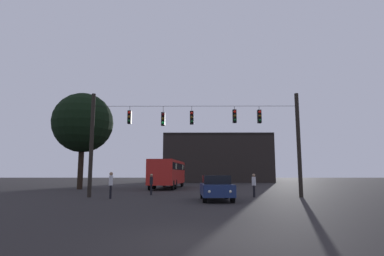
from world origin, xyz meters
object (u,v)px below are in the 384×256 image
pedestrian_crossing_right (111,183)px  tree_left_silhouette (83,123)px  pedestrian_crossing_left (151,183)px  city_bus (168,171)px  pedestrian_crossing_center (254,184)px  car_near_right (216,187)px

pedestrian_crossing_right → tree_left_silhouette: bearing=118.2°
pedestrian_crossing_left → tree_left_silhouette: (-8.52, 8.37, 6.03)m
pedestrian_crossing_right → city_bus: bearing=79.7°
city_bus → pedestrian_crossing_left: bearing=-92.0°
pedestrian_crossing_center → tree_left_silhouette: 20.00m
pedestrian_crossing_center → tree_left_silhouette: size_ratio=0.16×
tree_left_silhouette → pedestrian_crossing_right: bearing=-61.8°
city_bus → car_near_right: size_ratio=2.55×
pedestrian_crossing_left → tree_left_silhouette: tree_left_silhouette is taller
city_bus → car_near_right: 16.27m
city_bus → pedestrian_crossing_center: city_bus is taller
car_near_right → pedestrian_crossing_left: bearing=134.0°
pedestrian_crossing_center → tree_left_silhouette: bearing=147.1°
pedestrian_crossing_center → pedestrian_crossing_left: bearing=165.1°
city_bus → pedestrian_crossing_center: bearing=-61.1°
pedestrian_crossing_right → pedestrian_crossing_left: bearing=57.2°
car_near_right → pedestrian_crossing_center: pedestrian_crossing_center is taller
city_bus → car_near_right: bearing=-74.8°
pedestrian_crossing_left → pedestrian_crossing_right: (-2.20, -3.42, 0.08)m
car_near_right → pedestrian_crossing_center: bearing=44.6°
city_bus → pedestrian_crossing_right: 14.55m
car_near_right → pedestrian_crossing_right: 6.98m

